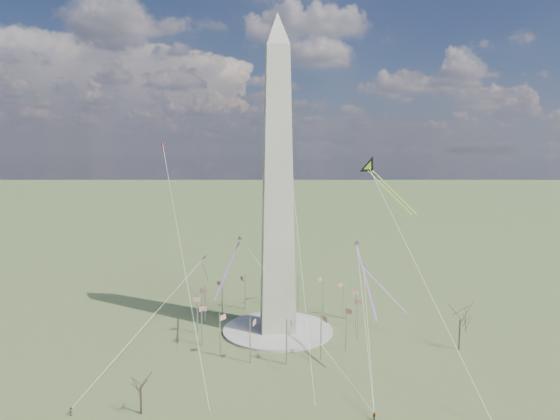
{
  "coord_description": "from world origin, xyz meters",
  "views": [
    {
      "loc": [
        -14.65,
        -157.04,
        58.9
      ],
      "look_at": [
        0.74,
        0.0,
        40.0
      ],
      "focal_mm": 32.0,
      "sensor_mm": 36.0,
      "label": 1
    }
  ],
  "objects": [
    {
      "name": "flagpole_ring",
      "position": [
        -0.0,
        -0.0,
        7.27
      ],
      "size": [
        54.4,
        54.4,
        13.0
      ],
      "color": "#B2B3B8",
      "rests_on": "ground"
    },
    {
      "name": "washington_monument",
      "position": [
        0.0,
        0.0,
        47.95
      ],
      "size": [
        15.56,
        15.56,
        100.0
      ],
      "color": "beige",
      "rests_on": "plaza"
    },
    {
      "name": "person_centre",
      "position": [
        16.02,
        -56.38,
        0.94
      ],
      "size": [
        1.19,
        0.81,
        1.88
      ],
      "primitive_type": "imported",
      "rotation": [
        0.0,
        0.0,
        3.49
      ],
      "color": "gray",
      "rests_on": "ground"
    },
    {
      "name": "ground",
      "position": [
        0.0,
        0.0,
        0.0
      ],
      "size": [
        2000.0,
        2000.0,
        0.0
      ],
      "primitive_type": "plane",
      "color": "#466030",
      "rests_on": "ground"
    },
    {
      "name": "kite_delta_black",
      "position": [
        32.68,
        8.83,
        52.59
      ],
      "size": [
        16.05,
        21.23,
        18.17
      ],
      "rotation": [
        0.0,
        0.0,
        3.7
      ],
      "color": "black",
      "rests_on": "ground"
    },
    {
      "name": "tree_far",
      "position": [
        -35.39,
        -48.6,
        6.91
      ],
      "size": [
        5.55,
        5.55,
        9.71
      ],
      "color": "#423028",
      "rests_on": "ground"
    },
    {
      "name": "kite_small_white",
      "position": [
        7.99,
        40.5,
        62.98
      ],
      "size": [
        1.47,
        1.42,
        4.16
      ],
      "rotation": [
        0.0,
        0.0,
        3.1
      ],
      "color": "white",
      "rests_on": "ground"
    },
    {
      "name": "kite_streamer_left",
      "position": [
        22.42,
        -20.98,
        25.79
      ],
      "size": [
        2.3,
        24.44,
        16.78
      ],
      "rotation": [
        0.0,
        0.0,
        3.12
      ],
      "color": "red",
      "rests_on": "ground"
    },
    {
      "name": "plaza",
      "position": [
        0.0,
        0.0,
        0.4
      ],
      "size": [
        36.0,
        36.0,
        0.8
      ],
      "primitive_type": "cylinder",
      "color": "#B6B2A7",
      "rests_on": "ground"
    },
    {
      "name": "kite_diamond_purple",
      "position": [
        -24.06,
        7.63,
        22.29
      ],
      "size": [
        2.5,
        3.02,
        8.85
      ],
      "rotation": [
        0.0,
        0.0,
        2.2
      ],
      "color": "#491B7A",
      "rests_on": "ground"
    },
    {
      "name": "kite_streamer_right",
      "position": [
        34.38,
        2.85,
        14.55
      ],
      "size": [
        11.5,
        16.57,
        13.11
      ],
      "rotation": [
        0.0,
        0.0,
        3.73
      ],
      "color": "red",
      "rests_on": "ground"
    },
    {
      "name": "tree_near",
      "position": [
        52.16,
        -20.77,
        9.99
      ],
      "size": [
        8.0,
        8.0,
        14.01
      ],
      "color": "#423028",
      "rests_on": "ground"
    },
    {
      "name": "kite_small_red",
      "position": [
        -40.06,
        33.45,
        61.41
      ],
      "size": [
        1.27,
        2.12,
        4.99
      ],
      "rotation": [
        0.0,
        0.0,
        2.8
      ],
      "color": "red",
      "rests_on": "ground"
    },
    {
      "name": "person_west",
      "position": [
        -50.88,
        -47.85,
        0.95
      ],
      "size": [
        1.17,
        1.12,
        1.9
      ],
      "primitive_type": "imported",
      "rotation": [
        0.0,
        0.0,
        2.54
      ],
      "color": "gray",
      "rests_on": "ground"
    },
    {
      "name": "kite_streamer_mid",
      "position": [
        -14.78,
        -2.81,
        25.1
      ],
      "size": [
        9.19,
        21.5,
        15.45
      ],
      "rotation": [
        0.0,
        0.0,
        2.78
      ],
      "color": "red",
      "rests_on": "ground"
    }
  ]
}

